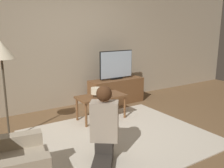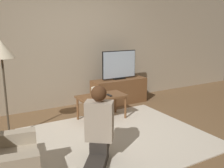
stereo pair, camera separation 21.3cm
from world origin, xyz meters
name	(u,v)px [view 1 (the left image)]	position (x,y,z in m)	size (l,w,h in m)	color
ground_plane	(120,138)	(0.00, 0.00, 0.00)	(10.00, 10.00, 0.00)	brown
wall_back	(67,44)	(0.00, 1.93, 1.30)	(10.00, 0.06, 2.60)	tan
rug	(120,137)	(0.00, 0.00, 0.01)	(2.62, 2.21, 0.02)	beige
tv_stand	(116,91)	(0.93, 1.51, 0.27)	(1.22, 0.40, 0.54)	brown
tv	(116,65)	(0.93, 1.51, 0.85)	(0.80, 0.08, 0.61)	black
coffee_table	(101,99)	(0.14, 0.81, 0.40)	(0.87, 0.44, 0.46)	brown
floor_lamp	(1,57)	(-1.43, 0.83, 1.25)	(0.37, 0.37, 1.48)	#4C4233
person_kneeling	(104,125)	(-0.53, -0.42, 0.48)	(0.71, 0.83, 0.95)	#332D28
table_lamp	(96,92)	(0.02, 0.76, 0.56)	(0.18, 0.18, 0.17)	#4C3823
remote	(109,95)	(0.25, 0.72, 0.47)	(0.04, 0.15, 0.02)	black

